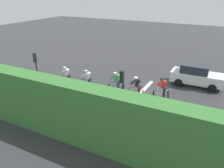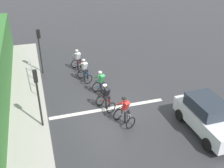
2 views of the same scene
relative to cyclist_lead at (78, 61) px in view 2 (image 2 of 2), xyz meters
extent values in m
plane|color=#333335|center=(0.69, -6.11, -0.80)|extent=(80.00, 80.00, 0.00)
cube|color=#ADA89E|center=(-4.27, -4.11, -0.74)|extent=(2.80, 22.14, 0.12)
cube|color=gray|center=(-5.17, -4.11, -0.56)|extent=(0.44, 22.14, 0.48)
cube|color=silver|center=(0.69, -5.84, -0.79)|extent=(7.00, 0.30, 0.01)
torus|color=black|center=(-0.17, 0.52, -0.46)|extent=(0.67, 0.27, 0.68)
torus|color=black|center=(0.14, -0.45, -0.46)|extent=(0.67, 0.27, 0.68)
cylinder|color=red|center=(-0.01, 0.04, -0.21)|extent=(0.35, 0.95, 0.51)
cylinder|color=red|center=(0.08, -0.25, -0.18)|extent=(0.04, 0.04, 0.55)
cylinder|color=red|center=(-0.03, 0.09, 0.07)|extent=(0.26, 0.69, 0.04)
cube|color=black|center=(0.08, -0.25, 0.11)|extent=(0.16, 0.24, 0.04)
cylinder|color=black|center=(-0.14, 0.43, 0.04)|extent=(0.41, 0.16, 0.03)
cube|color=white|center=(0.02, -0.06, 0.41)|extent=(0.41, 0.48, 0.57)
sphere|color=beige|center=(-0.03, 0.09, 0.72)|extent=(0.20, 0.20, 0.20)
ellipsoid|color=silver|center=(-0.03, 0.09, 0.79)|extent=(0.31, 0.34, 0.14)
cylinder|color=black|center=(-0.06, -0.19, -0.23)|extent=(0.12, 0.12, 0.74)
cylinder|color=black|center=(0.16, -0.12, -0.23)|extent=(0.12, 0.12, 0.74)
cylinder|color=white|center=(-0.22, 0.16, 0.47)|extent=(0.23, 0.48, 0.37)
cylinder|color=white|center=(0.08, 0.26, 0.47)|extent=(0.23, 0.48, 0.37)
torus|color=black|center=(-0.03, -1.40, -0.46)|extent=(0.67, 0.23, 0.68)
torus|color=black|center=(0.24, -2.38, -0.46)|extent=(0.67, 0.23, 0.68)
cylinder|color=#1E59B2|center=(0.10, -1.89, -0.21)|extent=(0.30, 0.97, 0.51)
cylinder|color=#1E59B2|center=(0.18, -2.19, -0.18)|extent=(0.04, 0.04, 0.55)
cylinder|color=#1E59B2|center=(0.09, -1.84, 0.07)|extent=(0.23, 0.70, 0.04)
cube|color=black|center=(0.18, -2.19, 0.11)|extent=(0.15, 0.24, 0.04)
cylinder|color=black|center=(0.00, -1.50, 0.04)|extent=(0.41, 0.14, 0.03)
cube|color=white|center=(0.13, -1.99, 0.41)|extent=(0.40, 0.47, 0.57)
sphere|color=#9E7051|center=(0.09, -1.84, 0.72)|extent=(0.20, 0.20, 0.20)
ellipsoid|color=silver|center=(0.09, -1.84, 0.79)|extent=(0.30, 0.33, 0.14)
cylinder|color=black|center=(0.04, -2.12, -0.23)|extent=(0.12, 0.12, 0.74)
cylinder|color=black|center=(0.27, -2.06, -0.23)|extent=(0.12, 0.12, 0.74)
cylinder|color=white|center=(-0.10, -1.75, 0.47)|extent=(0.21, 0.48, 0.37)
cylinder|color=white|center=(0.21, -1.67, 0.47)|extent=(0.21, 0.48, 0.37)
torus|color=black|center=(0.52, -3.61, -0.46)|extent=(0.65, 0.31, 0.68)
torus|color=black|center=(0.90, -4.56, -0.46)|extent=(0.65, 0.31, 0.68)
cylinder|color=#1E59B2|center=(0.71, -4.08, -0.21)|extent=(0.41, 0.93, 0.51)
cylinder|color=#1E59B2|center=(0.82, -4.37, -0.18)|extent=(0.04, 0.04, 0.55)
cylinder|color=#1E59B2|center=(0.69, -4.04, 0.07)|extent=(0.31, 0.68, 0.04)
cube|color=black|center=(0.82, -4.37, 0.11)|extent=(0.18, 0.24, 0.04)
cylinder|color=black|center=(0.56, -3.71, 0.04)|extent=(0.40, 0.19, 0.03)
cube|color=green|center=(0.75, -4.18, 0.41)|extent=(0.43, 0.49, 0.57)
sphere|color=beige|center=(0.69, -4.04, 0.72)|extent=(0.20, 0.20, 0.20)
ellipsoid|color=silver|center=(0.69, -4.04, 0.79)|extent=(0.33, 0.35, 0.14)
cylinder|color=black|center=(0.67, -4.32, -0.23)|extent=(0.12, 0.12, 0.74)
cylinder|color=black|center=(0.90, -4.23, -0.23)|extent=(0.12, 0.12, 0.74)
cylinder|color=green|center=(0.49, -3.97, 0.47)|extent=(0.26, 0.48, 0.37)
cylinder|color=green|center=(0.79, -3.85, 0.47)|extent=(0.26, 0.48, 0.37)
torus|color=black|center=(0.32, -5.35, -0.46)|extent=(0.65, 0.32, 0.68)
torus|color=black|center=(0.72, -6.29, -0.46)|extent=(0.65, 0.32, 0.68)
cylinder|color=red|center=(0.52, -5.82, -0.21)|extent=(0.43, 0.93, 0.51)
cylinder|color=red|center=(0.64, -6.10, -0.18)|extent=(0.04, 0.04, 0.55)
cylinder|color=red|center=(0.50, -5.77, 0.07)|extent=(0.32, 0.67, 0.04)
cube|color=black|center=(0.64, -6.10, 0.11)|extent=(0.18, 0.24, 0.04)
cylinder|color=black|center=(0.36, -5.45, 0.04)|extent=(0.40, 0.19, 0.03)
cube|color=black|center=(0.56, -5.92, 0.41)|extent=(0.44, 0.49, 0.57)
sphere|color=#9E7051|center=(0.50, -5.77, 0.72)|extent=(0.20, 0.20, 0.20)
ellipsoid|color=silver|center=(0.50, -5.77, 0.79)|extent=(0.33, 0.35, 0.14)
cylinder|color=black|center=(0.49, -6.06, -0.23)|extent=(0.12, 0.12, 0.74)
cylinder|color=black|center=(0.71, -5.96, -0.23)|extent=(0.12, 0.12, 0.74)
cylinder|color=black|center=(0.30, -5.71, 0.47)|extent=(0.27, 0.47, 0.37)
cylinder|color=black|center=(0.60, -5.59, 0.47)|extent=(0.27, 0.47, 0.37)
torus|color=black|center=(0.89, -7.04, -0.46)|extent=(0.65, 0.32, 0.68)
torus|color=black|center=(1.29, -7.98, -0.46)|extent=(0.65, 0.32, 0.68)
cylinder|color=silver|center=(1.09, -7.51, -0.21)|extent=(0.43, 0.93, 0.51)
cylinder|color=silver|center=(1.21, -7.79, -0.18)|extent=(0.04, 0.04, 0.55)
cylinder|color=silver|center=(1.07, -7.46, 0.07)|extent=(0.32, 0.67, 0.04)
cube|color=black|center=(1.21, -7.79, 0.11)|extent=(0.18, 0.24, 0.04)
cylinder|color=black|center=(0.93, -7.13, 0.04)|extent=(0.40, 0.19, 0.03)
cube|color=red|center=(1.13, -7.60, 0.41)|extent=(0.44, 0.49, 0.57)
sphere|color=#9E7051|center=(1.07, -7.46, 0.72)|extent=(0.20, 0.20, 0.20)
ellipsoid|color=black|center=(1.07, -7.46, 0.79)|extent=(0.33, 0.35, 0.14)
cylinder|color=black|center=(1.06, -7.74, -0.23)|extent=(0.12, 0.12, 0.74)
cylinder|color=black|center=(1.28, -7.65, -0.23)|extent=(0.12, 0.12, 0.74)
cylinder|color=red|center=(0.87, -7.40, 0.47)|extent=(0.27, 0.47, 0.37)
cylinder|color=red|center=(1.17, -7.28, 0.47)|extent=(0.27, 0.47, 0.37)
cube|color=silver|center=(5.01, -9.35, -0.10)|extent=(1.73, 4.11, 0.80)
cube|color=#262D38|center=(5.01, -9.10, 0.63)|extent=(1.51, 2.14, 0.66)
cylinder|color=black|center=(4.19, -10.62, -0.48)|extent=(0.22, 0.64, 0.64)
cylinder|color=black|center=(5.83, -8.07, -0.48)|extent=(0.22, 0.64, 0.64)
cylinder|color=black|center=(4.17, -8.08, -0.48)|extent=(0.22, 0.64, 0.64)
cylinder|color=black|center=(-3.17, -6.51, 0.55)|extent=(0.10, 0.10, 2.70)
cube|color=black|center=(-3.18, -6.41, 2.22)|extent=(0.21, 0.21, 0.64)
sphere|color=red|center=(-3.19, -6.30, 2.42)|extent=(0.11, 0.11, 0.11)
sphere|color=orange|center=(-3.19, -6.30, 2.22)|extent=(0.11, 0.11, 0.11)
sphere|color=green|center=(-3.19, -6.30, 2.02)|extent=(0.11, 0.11, 0.11)
cylinder|color=black|center=(-2.68, 0.31, 0.55)|extent=(0.10, 0.10, 2.70)
cube|color=black|center=(-2.63, 0.40, 2.22)|extent=(0.27, 0.27, 0.64)
sphere|color=red|center=(-2.58, 0.50, 2.42)|extent=(0.11, 0.11, 0.11)
sphere|color=orange|center=(-2.58, 0.50, 2.22)|extent=(0.11, 0.11, 0.11)
sphere|color=green|center=(-2.58, 0.50, 2.02)|extent=(0.11, 0.11, 0.11)
cylinder|color=#999EA3|center=(-3.37, -1.28, 0.20)|extent=(0.29, 3.86, 0.05)
cylinder|color=#999EA3|center=(-3.25, -3.21, -0.30)|extent=(0.04, 0.04, 1.00)
cylinder|color=#999EA3|center=(-3.33, -1.92, -0.30)|extent=(0.04, 0.04, 1.00)
cylinder|color=#999EA3|center=(-3.41, -0.63, -0.30)|extent=(0.04, 0.04, 1.00)
cylinder|color=#999EA3|center=(-3.49, 0.65, -0.30)|extent=(0.04, 0.04, 1.00)
camera|label=1|loc=(-13.45, -11.16, 6.56)|focal=36.45mm
camera|label=2|loc=(-2.99, -18.52, 8.00)|focal=42.44mm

